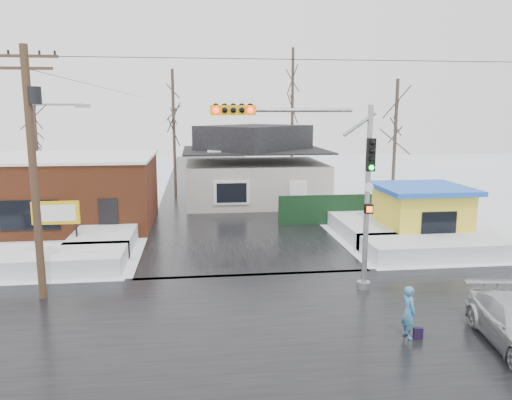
{
  "coord_description": "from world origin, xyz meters",
  "views": [
    {
      "loc": [
        -2.34,
        -14.69,
        6.8
      ],
      "look_at": [
        0.21,
        6.22,
        3.0
      ],
      "focal_mm": 35.0,
      "sensor_mm": 36.0,
      "label": 1
    }
  ],
  "objects": [
    {
      "name": "ground",
      "position": [
        0.0,
        0.0,
        0.0
      ],
      "size": [
        120.0,
        120.0,
        0.0
      ],
      "primitive_type": "plane",
      "color": "white",
      "rests_on": "ground"
    },
    {
      "name": "road_ns",
      "position": [
        0.0,
        0.0,
        0.01
      ],
      "size": [
        10.0,
        120.0,
        0.02
      ],
      "primitive_type": "cube",
      "color": "black",
      "rests_on": "ground"
    },
    {
      "name": "road_ew",
      "position": [
        0.0,
        0.0,
        0.01
      ],
      "size": [
        120.0,
        10.0,
        0.02
      ],
      "primitive_type": "cube",
      "color": "black",
      "rests_on": "ground"
    },
    {
      "name": "snowbank_nw",
      "position": [
        -9.0,
        7.0,
        0.4
      ],
      "size": [
        7.0,
        3.0,
        0.8
      ],
      "primitive_type": "cube",
      "color": "white",
      "rests_on": "ground"
    },
    {
      "name": "snowbank_ne",
      "position": [
        9.0,
        7.0,
        0.4
      ],
      "size": [
        7.0,
        3.0,
        0.8
      ],
      "primitive_type": "cube",
      "color": "white",
      "rests_on": "ground"
    },
    {
      "name": "snowbank_nside_w",
      "position": [
        -7.0,
        12.0,
        0.4
      ],
      "size": [
        3.0,
        8.0,
        0.8
      ],
      "primitive_type": "cube",
      "color": "white",
      "rests_on": "ground"
    },
    {
      "name": "snowbank_nside_e",
      "position": [
        7.0,
        12.0,
        0.4
      ],
      "size": [
        3.0,
        8.0,
        0.8
      ],
      "primitive_type": "cube",
      "color": "white",
      "rests_on": "ground"
    },
    {
      "name": "traffic_signal",
      "position": [
        2.43,
        2.97,
        4.54
      ],
      "size": [
        6.05,
        0.68,
        7.0
      ],
      "color": "gray",
      "rests_on": "ground"
    },
    {
      "name": "utility_pole",
      "position": [
        -7.93,
        3.5,
        5.11
      ],
      "size": [
        3.15,
        0.44,
        9.0
      ],
      "color": "#382619",
      "rests_on": "ground"
    },
    {
      "name": "brick_building",
      "position": [
        -11.0,
        15.99,
        2.08
      ],
      "size": [
        12.2,
        8.2,
        4.12
      ],
      "color": "brown",
      "rests_on": "ground"
    },
    {
      "name": "marquee_sign",
      "position": [
        -9.0,
        9.49,
        1.92
      ],
      "size": [
        2.2,
        0.21,
        2.55
      ],
      "color": "black",
      "rests_on": "ground"
    },
    {
      "name": "house",
      "position": [
        2.0,
        22.0,
        2.62
      ],
      "size": [
        10.4,
        8.4,
        5.76
      ],
      "color": "#B8B1A6",
      "rests_on": "ground"
    },
    {
      "name": "kiosk",
      "position": [
        9.5,
        9.99,
        1.46
      ],
      "size": [
        4.6,
        4.6,
        2.88
      ],
      "color": "yellow",
      "rests_on": "ground"
    },
    {
      "name": "fence",
      "position": [
        6.5,
        14.0,
        0.9
      ],
      "size": [
        8.0,
        0.12,
        1.8
      ],
      "primitive_type": "cube",
      "color": "black",
      "rests_on": "ground"
    },
    {
      "name": "tree_far_left",
      "position": [
        -4.0,
        26.0,
        7.95
      ],
      "size": [
        3.0,
        3.0,
        10.0
      ],
      "color": "#332821",
      "rests_on": "ground"
    },
    {
      "name": "tree_far_mid",
      "position": [
        6.0,
        28.0,
        9.54
      ],
      "size": [
        3.0,
        3.0,
        12.0
      ],
      "color": "#332821",
      "rests_on": "ground"
    },
    {
      "name": "tree_far_right",
      "position": [
        12.0,
        20.0,
        7.16
      ],
      "size": [
        3.0,
        3.0,
        9.0
      ],
      "color": "#332821",
      "rests_on": "ground"
    },
    {
      "name": "tree_far_west",
      "position": [
        -14.0,
        24.0,
        6.36
      ],
      "size": [
        3.0,
        3.0,
        8.0
      ],
      "color": "#332821",
      "rests_on": "ground"
    },
    {
      "name": "pedestrian",
      "position": [
        3.94,
        -1.19,
        0.81
      ],
      "size": [
        0.47,
        0.64,
        1.61
      ],
      "primitive_type": "imported",
      "rotation": [
        0.0,
        0.0,
        1.72
      ],
      "color": "teal",
      "rests_on": "ground"
    },
    {
      "name": "shopping_bag",
      "position": [
        4.19,
        -1.36,
        0.17
      ],
      "size": [
        0.29,
        0.14,
        0.35
      ],
      "primitive_type": "cube",
      "rotation": [
        0.0,
        0.0,
        -0.08
      ],
      "color": "black",
      "rests_on": "ground"
    }
  ]
}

